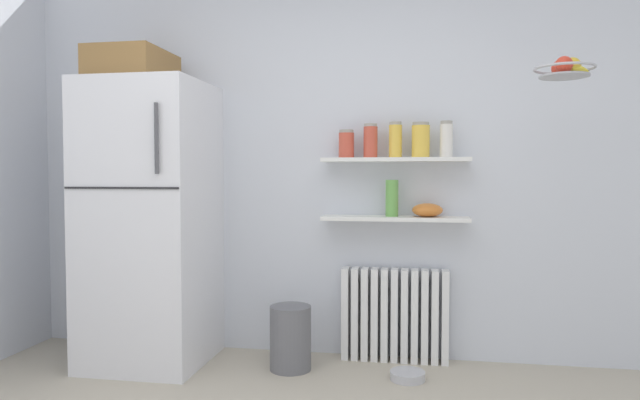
{
  "coord_description": "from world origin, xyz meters",
  "views": [
    {
      "loc": [
        0.46,
        -1.73,
        1.2
      ],
      "look_at": [
        -0.12,
        1.6,
        1.05
      ],
      "focal_mm": 31.89,
      "sensor_mm": 36.0,
      "label": 1
    }
  ],
  "objects_px": {
    "storage_jar_1": "(371,141)",
    "storage_jar_4": "(446,139)",
    "pet_food_bowl": "(408,376)",
    "storage_jar_3": "(421,140)",
    "hanging_fruit_basket": "(566,69)",
    "storage_jar_0": "(346,144)",
    "trash_bin": "(290,338)",
    "storage_jar_2": "(395,140)",
    "vase": "(392,198)",
    "radiator": "(395,315)",
    "refrigerator": "(150,216)",
    "shelf_bowl": "(427,210)"
  },
  "relations": [
    {
      "from": "pet_food_bowl",
      "to": "hanging_fruit_basket",
      "type": "height_order",
      "value": "hanging_fruit_basket"
    },
    {
      "from": "storage_jar_1",
      "to": "storage_jar_2",
      "type": "height_order",
      "value": "storage_jar_2"
    },
    {
      "from": "storage_jar_3",
      "to": "storage_jar_4",
      "type": "xyz_separation_m",
      "value": [
        0.16,
        -0.0,
        0.0
      ]
    },
    {
      "from": "pet_food_bowl",
      "to": "storage_jar_0",
      "type": "bearing_deg",
      "value": 142.98
    },
    {
      "from": "hanging_fruit_basket",
      "to": "storage_jar_3",
      "type": "bearing_deg",
      "value": 145.87
    },
    {
      "from": "storage_jar_0",
      "to": "storage_jar_4",
      "type": "bearing_deg",
      "value": -0.0
    },
    {
      "from": "storage_jar_3",
      "to": "vase",
      "type": "bearing_deg",
      "value": -180.0
    },
    {
      "from": "storage_jar_0",
      "to": "vase",
      "type": "distance_m",
      "value": 0.45
    },
    {
      "from": "pet_food_bowl",
      "to": "storage_jar_3",
      "type": "bearing_deg",
      "value": 77.87
    },
    {
      "from": "radiator",
      "to": "shelf_bowl",
      "type": "distance_m",
      "value": 0.71
    },
    {
      "from": "storage_jar_3",
      "to": "vase",
      "type": "height_order",
      "value": "storage_jar_3"
    },
    {
      "from": "refrigerator",
      "to": "hanging_fruit_basket",
      "type": "distance_m",
      "value": 2.57
    },
    {
      "from": "storage_jar_1",
      "to": "refrigerator",
      "type": "bearing_deg",
      "value": -169.83
    },
    {
      "from": "storage_jar_4",
      "to": "hanging_fruit_basket",
      "type": "height_order",
      "value": "hanging_fruit_basket"
    },
    {
      "from": "storage_jar_2",
      "to": "storage_jar_3",
      "type": "distance_m",
      "value": 0.16
    },
    {
      "from": "refrigerator",
      "to": "pet_food_bowl",
      "type": "xyz_separation_m",
      "value": [
        1.63,
        -0.06,
        -0.91
      ]
    },
    {
      "from": "storage_jar_3",
      "to": "trash_bin",
      "type": "distance_m",
      "value": 1.47
    },
    {
      "from": "shelf_bowl",
      "to": "pet_food_bowl",
      "type": "distance_m",
      "value": 1.01
    },
    {
      "from": "refrigerator",
      "to": "pet_food_bowl",
      "type": "distance_m",
      "value": 1.87
    },
    {
      "from": "storage_jar_0",
      "to": "storage_jar_4",
      "type": "relative_size",
      "value": 0.8
    },
    {
      "from": "storage_jar_3",
      "to": "hanging_fruit_basket",
      "type": "distance_m",
      "value": 0.94
    },
    {
      "from": "storage_jar_0",
      "to": "storage_jar_2",
      "type": "relative_size",
      "value": 0.8
    },
    {
      "from": "storage_jar_2",
      "to": "vase",
      "type": "height_order",
      "value": "storage_jar_2"
    },
    {
      "from": "storage_jar_3",
      "to": "pet_food_bowl",
      "type": "height_order",
      "value": "storage_jar_3"
    },
    {
      "from": "storage_jar_3",
      "to": "trash_bin",
      "type": "xyz_separation_m",
      "value": [
        -0.78,
        -0.25,
        -1.22
      ]
    },
    {
      "from": "radiator",
      "to": "trash_bin",
      "type": "distance_m",
      "value": 0.69
    },
    {
      "from": "storage_jar_2",
      "to": "trash_bin",
      "type": "xyz_separation_m",
      "value": [
        -0.62,
        -0.25,
        -1.22
      ]
    },
    {
      "from": "storage_jar_1",
      "to": "storage_jar_4",
      "type": "xyz_separation_m",
      "value": [
        0.47,
        0.0,
        0.0
      ]
    },
    {
      "from": "radiator",
      "to": "storage_jar_4",
      "type": "bearing_deg",
      "value": -5.46
    },
    {
      "from": "storage_jar_0",
      "to": "pet_food_bowl",
      "type": "xyz_separation_m",
      "value": [
        0.41,
        -0.31,
        -1.37
      ]
    },
    {
      "from": "radiator",
      "to": "hanging_fruit_basket",
      "type": "height_order",
      "value": "hanging_fruit_basket"
    },
    {
      "from": "refrigerator",
      "to": "storage_jar_0",
      "type": "xyz_separation_m",
      "value": [
        1.23,
        0.25,
        0.46
      ]
    },
    {
      "from": "trash_bin",
      "to": "hanging_fruit_basket",
      "type": "distance_m",
      "value": 2.18
    },
    {
      "from": "storage_jar_0",
      "to": "trash_bin",
      "type": "relative_size",
      "value": 0.46
    },
    {
      "from": "vase",
      "to": "shelf_bowl",
      "type": "bearing_deg",
      "value": 0.0
    },
    {
      "from": "refrigerator",
      "to": "vase",
      "type": "xyz_separation_m",
      "value": [
        1.52,
        0.25,
        0.12
      ]
    },
    {
      "from": "storage_jar_0",
      "to": "pet_food_bowl",
      "type": "distance_m",
      "value": 1.46
    },
    {
      "from": "storage_jar_3",
      "to": "storage_jar_4",
      "type": "distance_m",
      "value": 0.16
    },
    {
      "from": "storage_jar_0",
      "to": "trash_bin",
      "type": "bearing_deg",
      "value": -141.15
    },
    {
      "from": "vase",
      "to": "hanging_fruit_basket",
      "type": "bearing_deg",
      "value": -28.63
    },
    {
      "from": "storage_jar_1",
      "to": "hanging_fruit_basket",
      "type": "distance_m",
      "value": 1.2
    },
    {
      "from": "radiator",
      "to": "storage_jar_2",
      "type": "distance_m",
      "value": 1.12
    },
    {
      "from": "vase",
      "to": "pet_food_bowl",
      "type": "distance_m",
      "value": 1.08
    },
    {
      "from": "refrigerator",
      "to": "storage_jar_0",
      "type": "relative_size",
      "value": 11.04
    },
    {
      "from": "storage_jar_0",
      "to": "storage_jar_1",
      "type": "xyz_separation_m",
      "value": [
        0.16,
        -0.0,
        0.02
      ]
    },
    {
      "from": "radiator",
      "to": "storage_jar_0",
      "type": "bearing_deg",
      "value": -174.54
    },
    {
      "from": "shelf_bowl",
      "to": "hanging_fruit_basket",
      "type": "relative_size",
      "value": 0.62
    },
    {
      "from": "storage_jar_2",
      "to": "storage_jar_3",
      "type": "relative_size",
      "value": 1.02
    },
    {
      "from": "radiator",
      "to": "storage_jar_1",
      "type": "relative_size",
      "value": 3.13
    },
    {
      "from": "storage_jar_4",
      "to": "shelf_bowl",
      "type": "bearing_deg",
      "value": 180.0
    }
  ]
}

